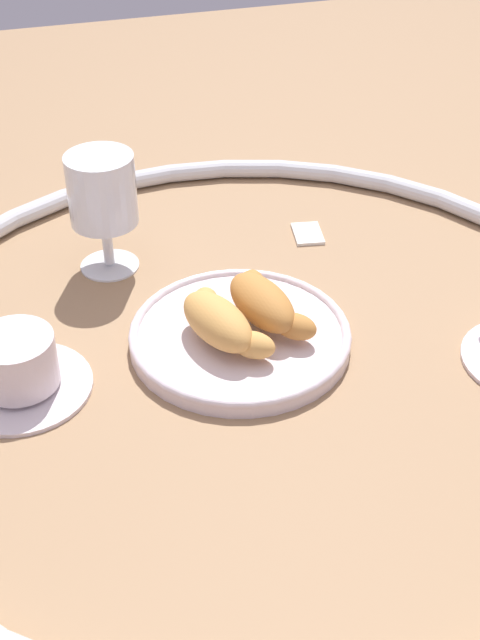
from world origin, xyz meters
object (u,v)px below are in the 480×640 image
at_px(croissant_small, 265,303).
at_px(croissant_large, 220,322).
at_px(juice_glass_left, 102,194).
at_px(coffee_cup_far, 17,368).
at_px(sugar_packet, 308,232).
at_px(pastry_plate, 240,336).

bearing_deg(croissant_small, croissant_large, -71.07).
distance_m(croissant_large, juice_glass_left, 0.21).
relative_size(coffee_cup_far, juice_glass_left, 0.97).
bearing_deg(juice_glass_left, sugar_packet, 89.84).
xyz_separation_m(croissant_large, croissant_small, (-0.02, 0.05, 0.00)).
bearing_deg(coffee_cup_far, sugar_packet, 117.41).
distance_m(pastry_plate, croissant_small, 0.04).
bearing_deg(juice_glass_left, croissant_small, 37.44).
relative_size(croissant_large, coffee_cup_far, 0.96).
height_order(juice_glass_left, sugar_packet, juice_glass_left).
height_order(croissant_small, coffee_cup_far, same).
bearing_deg(croissant_large, sugar_packet, 139.07).
height_order(croissant_large, juice_glass_left, juice_glass_left).
height_order(pastry_plate, croissant_large, croissant_large).
relative_size(croissant_small, juice_glass_left, 0.95).
xyz_separation_m(pastry_plate, croissant_small, (-0.01, 0.03, 0.03)).
height_order(croissant_small, juice_glass_left, juice_glass_left).
relative_size(coffee_cup_far, sugar_packet, 2.72).
bearing_deg(pastry_plate, sugar_packet, 142.07).
relative_size(croissant_large, croissant_small, 0.98).
bearing_deg(croissant_small, juice_glass_left, -142.56).
height_order(pastry_plate, coffee_cup_far, coffee_cup_far).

